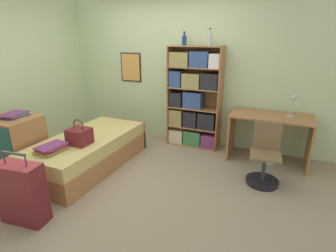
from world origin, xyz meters
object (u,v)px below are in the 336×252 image
magazine_pile_on_dresser (14,115)px  desk (270,130)px  bottle_brown (210,39)px  bookcase (193,100)px  bottle_green (184,40)px  book_stack_on_bed (52,148)px  suitcase (22,193)px  waste_bin (270,155)px  handbag (79,136)px  dresser (16,144)px  desk_chair (264,164)px  desk_lamp (295,100)px  bed (89,151)px

magazine_pile_on_dresser → desk: magazine_pile_on_dresser is taller
bottle_brown → desk: 1.69m
bookcase → bottle_green: size_ratio=7.92×
book_stack_on_bed → desk: (2.49, 1.90, -0.01)m
suitcase → waste_bin: (2.29, 2.50, -0.21)m
handbag → waste_bin: (2.40, 1.49, -0.47)m
dresser → desk_chair: (3.30, 1.09, -0.14)m
magazine_pile_on_dresser → desk_lamp: bearing=26.5°
bottle_green → desk_lamp: bottle_green is taller
dresser → suitcase: bearing=-35.6°
bottle_brown → desk_lamp: 1.57m
bottle_green → bookcase: bearing=-6.0°
desk → desk_lamp: size_ratio=3.03×
suitcase → desk_lamp: desk_lamp is taller
book_stack_on_bed → desk: size_ratio=0.34×
handbag → bed: bearing=111.2°
desk_lamp → desk_chair: 1.07m
desk_chair → desk_lamp: bearing=69.1°
magazine_pile_on_dresser → desk_chair: 3.48m
handbag → desk: 2.81m
handbag → desk_chair: size_ratio=0.43×
handbag → bottle_green: bearing=63.4°
bottle_green → desk_lamp: 1.95m
bed → desk_chair: desk_chair is taller
bookcase → dresser: bearing=-135.9°
bookcase → desk_lamp: (1.57, -0.13, 0.17)m
handbag → magazine_pile_on_dresser: 0.98m
suitcase → desk: (2.23, 2.56, 0.19)m
book_stack_on_bed → bottle_green: (1.01, 2.05, 1.29)m
book_stack_on_bed → suitcase: size_ratio=0.50×
dresser → bottle_brown: 3.29m
magazine_pile_on_dresser → bottle_brown: bearing=40.6°
desk_chair → waste_bin: (0.05, 0.65, -0.14)m
book_stack_on_bed → bottle_green: size_ratio=1.82×
bottle_green → bottle_brown: bearing=-2.8°
dresser → magazine_pile_on_dresser: magazine_pile_on_dresser is taller
bookcase → bottle_green: bearing=174.0°
desk_lamp → waste_bin: size_ratio=1.55×
suitcase → bookcase: size_ratio=0.46×
dresser → bottle_green: bearing=47.3°
magazine_pile_on_dresser → bottle_green: bottle_green is taller
bottle_green → suitcase: bearing=-105.4°
book_stack_on_bed → desk_lamp: 3.39m
bottle_brown → desk_chair: (1.06, -0.85, -1.57)m
desk → desk_chair: 0.76m
book_stack_on_bed → waste_bin: 3.17m
dresser → desk: dresser is taller
desk_lamp → waste_bin: desk_lamp is taller
handbag → bottle_brown: bearing=52.6°
desk_chair → waste_bin: desk_chair is taller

